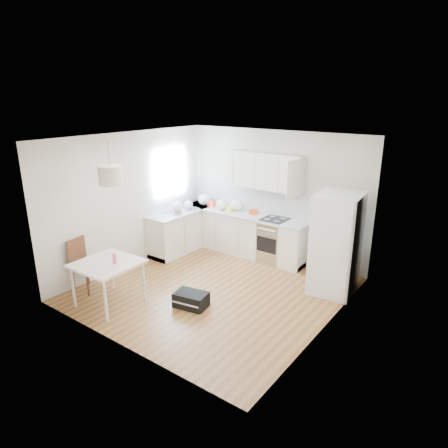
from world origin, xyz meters
name	(u,v)px	position (x,y,z in m)	size (l,w,h in m)	color
floor	(214,290)	(0.00, 0.00, 0.00)	(4.20, 4.20, 0.00)	brown
ceiling	(212,138)	(0.00, 0.00, 2.70)	(4.20, 4.20, 0.00)	white
wall_back	(274,195)	(0.00, 2.10, 1.35)	(4.20, 4.20, 0.00)	silver
wall_left	(131,200)	(-2.10, 0.00, 1.35)	(4.20, 4.20, 0.00)	silver
wall_right	(330,245)	(2.10, 0.00, 1.35)	(4.20, 4.20, 0.00)	silver
window_glassblock	(170,172)	(-2.09, 1.15, 1.75)	(0.02, 1.00, 1.00)	#BFE0F9
cabinets_back	(242,234)	(-0.60, 1.80, 0.44)	(3.00, 0.60, 0.88)	white
cabinets_left	(183,230)	(-1.80, 1.20, 0.44)	(0.60, 1.80, 0.88)	white
counter_back	(242,214)	(-0.60, 1.80, 0.90)	(3.02, 0.64, 0.04)	#B7BBBD
counter_left	(183,211)	(-1.80, 1.20, 0.90)	(0.64, 1.82, 0.04)	#B7BBBD
backsplash_back	(250,197)	(-0.60, 2.09, 1.21)	(3.00, 0.01, 0.58)	white
backsplash_left	(172,196)	(-2.09, 1.20, 1.21)	(0.01, 1.80, 0.58)	white
upper_cabinets	(265,171)	(-0.15, 1.94, 1.88)	(1.70, 0.32, 0.75)	white
range_oven	(274,241)	(0.20, 1.80, 0.44)	(0.50, 0.61, 0.88)	silver
sink	(181,211)	(-1.80, 1.15, 0.92)	(0.50, 0.80, 0.16)	silver
refrigerator	(337,243)	(1.73, 1.29, 0.89)	(0.85, 0.89, 1.79)	white
dining_table	(107,267)	(-1.10, -1.44, 0.67)	(0.99, 0.99, 0.75)	beige
dining_chair	(86,265)	(-1.83, -1.34, 0.48)	(0.40, 0.40, 0.95)	#462515
drink_bottle	(114,258)	(-0.95, -1.39, 0.86)	(0.06, 0.06, 0.21)	#E7406E
gym_bag	(191,300)	(0.06, -0.70, 0.12)	(0.54, 0.35, 0.25)	black
pendant_lamp	(111,175)	(-1.03, -1.26, 2.18)	(0.37, 0.37, 0.29)	beige
grocery_bag_a	(204,200)	(-1.67, 1.81, 1.05)	(0.29, 0.25, 0.26)	white
grocery_bag_b	(222,204)	(-1.12, 1.75, 1.04)	(0.27, 0.23, 0.24)	white
grocery_bag_c	(237,205)	(-0.81, 1.88, 1.05)	(0.29, 0.25, 0.26)	white
grocery_bag_d	(189,205)	(-1.78, 1.38, 1.01)	(0.20, 0.17, 0.18)	white
grocery_bag_e	(178,207)	(-1.79, 1.03, 1.04)	(0.26, 0.22, 0.23)	white
snack_orange	(254,212)	(-0.36, 1.87, 0.98)	(0.16, 0.10, 0.11)	red
snack_yellow	(230,209)	(-0.91, 1.76, 0.97)	(0.14, 0.09, 0.10)	yellow
snack_red	(211,204)	(-1.48, 1.83, 0.97)	(0.16, 0.10, 0.11)	red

